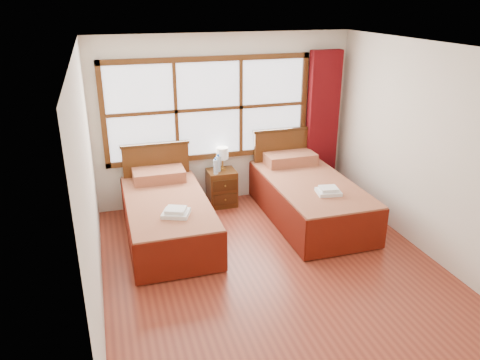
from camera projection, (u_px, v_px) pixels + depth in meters
name	position (u px, v px, depth m)	size (l,w,h in m)	color
floor	(273.00, 269.00, 5.68)	(4.50, 4.50, 0.00)	brown
ceiling	(280.00, 48.00, 4.72)	(4.50, 4.50, 0.00)	white
wall_back	(224.00, 120.00, 7.20)	(4.00, 4.00, 0.00)	silver
wall_left	(89.00, 188.00, 4.67)	(4.50, 4.50, 0.00)	silver
wall_right	(429.00, 152.00, 5.74)	(4.50, 4.50, 0.00)	silver
window	(209.00, 109.00, 7.03)	(3.16, 0.06, 1.56)	white
curtain	(322.00, 123.00, 7.56)	(0.50, 0.16, 2.30)	#5B090C
bed_left	(167.00, 215.00, 6.33)	(1.09, 2.11, 1.06)	#371E0B
bed_right	(308.00, 196.00, 6.88)	(1.15, 2.23, 1.12)	#371E0B
nightstand	(222.00, 188.00, 7.32)	(0.43, 0.43, 0.57)	#4E2A11
towels_left	(176.00, 212.00, 5.75)	(0.40, 0.38, 0.10)	white
towels_right	(328.00, 191.00, 6.30)	(0.35, 0.32, 0.09)	white
lamp	(222.00, 154.00, 7.18)	(0.18, 0.18, 0.35)	gold
bottle_near	(216.00, 167.00, 7.04)	(0.07, 0.07, 0.26)	#ADCBDE
bottle_far	(218.00, 164.00, 7.14)	(0.07, 0.07, 0.28)	#ADCBDE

